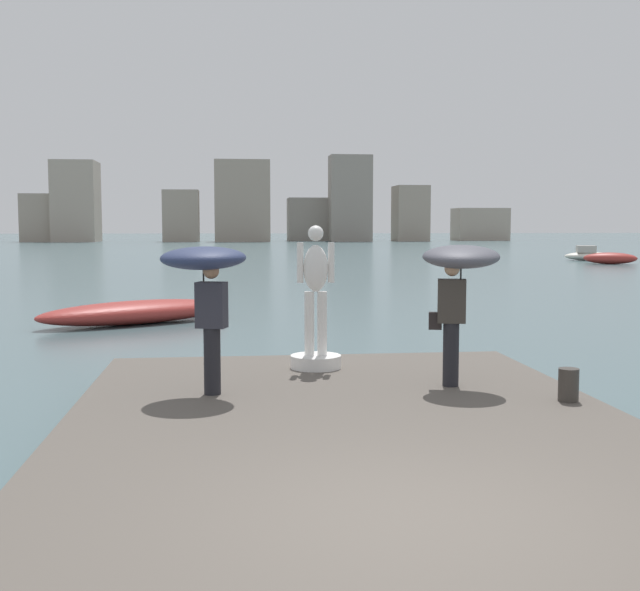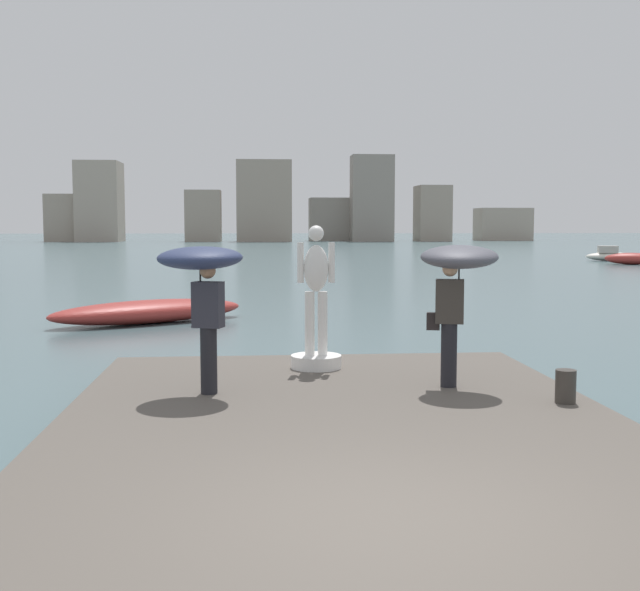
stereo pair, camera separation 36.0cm
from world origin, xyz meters
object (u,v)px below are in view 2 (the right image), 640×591
at_px(onlooker_left, 202,273).
at_px(onlooker_right, 457,273).
at_px(statue_white_figure, 316,319).
at_px(mooring_bollard, 566,386).
at_px(boat_mid, 611,255).
at_px(boat_far, 632,259).
at_px(boat_near, 149,311).

bearing_deg(onlooker_left, onlooker_right, 1.97).
relative_size(statue_white_figure, mooring_bollard, 5.29).
bearing_deg(statue_white_figure, boat_mid, 60.15).
bearing_deg(boat_far, onlooker_left, -122.67).
height_order(onlooker_right, boat_mid, onlooker_right).
relative_size(boat_mid, boat_far, 1.05).
distance_m(onlooker_right, mooring_bollard, 2.08).
height_order(onlooker_right, boat_near, onlooker_right).
bearing_deg(boat_near, statue_white_figure, -67.87).
xyz_separation_m(statue_white_figure, boat_mid, (24.94, 43.46, -0.75)).
bearing_deg(statue_white_figure, onlooker_right, -41.15).
bearing_deg(onlooker_left, mooring_bollard, -12.28).
xyz_separation_m(statue_white_figure, mooring_bollard, (2.92, -2.68, -0.55)).
distance_m(onlooker_left, boat_far, 47.48).
bearing_deg(boat_mid, onlooker_right, -117.20).
distance_m(onlooker_left, onlooker_right, 3.43).
distance_m(onlooker_right, boat_mid, 50.66).
xyz_separation_m(statue_white_figure, onlooker_right, (1.80, -1.57, 0.80)).
bearing_deg(boat_mid, statue_white_figure, -119.85).
relative_size(mooring_bollard, boat_mid, 0.11).
relative_size(onlooker_left, boat_far, 0.54).
bearing_deg(onlooker_right, onlooker_left, -178.03).
height_order(onlooker_right, mooring_bollard, onlooker_right).
relative_size(onlooker_right, boat_mid, 0.52).
bearing_deg(statue_white_figure, boat_far, 57.93).
xyz_separation_m(boat_near, boat_mid, (28.70, 34.22, 0.11)).
height_order(mooring_bollard, boat_mid, boat_mid).
distance_m(onlooker_right, boat_far, 45.61).
bearing_deg(boat_mid, onlooker_left, -120.48).
height_order(onlooker_left, boat_far, onlooker_left).
distance_m(boat_near, boat_mid, 44.66).
bearing_deg(onlooker_right, boat_near, 117.19).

